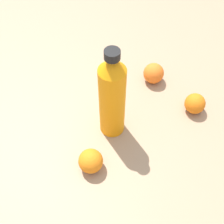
# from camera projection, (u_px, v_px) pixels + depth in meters

# --- Properties ---
(ground_plane) EXTENTS (2.40, 2.40, 0.00)m
(ground_plane) POSITION_uv_depth(u_px,v_px,m) (114.00, 127.00, 0.92)
(ground_plane) COLOR #9E7F60
(water_bottle) EXTENTS (0.07, 0.07, 0.30)m
(water_bottle) POSITION_uv_depth(u_px,v_px,m) (112.00, 98.00, 0.80)
(water_bottle) COLOR orange
(water_bottle) RESTS_ON ground_plane
(orange_0) EXTENTS (0.06, 0.06, 0.06)m
(orange_0) POSITION_uv_depth(u_px,v_px,m) (195.00, 104.00, 0.93)
(orange_0) COLOR orange
(orange_0) RESTS_ON ground_plane
(orange_1) EXTENTS (0.07, 0.07, 0.07)m
(orange_1) POSITION_uv_depth(u_px,v_px,m) (154.00, 73.00, 1.00)
(orange_1) COLOR orange
(orange_1) RESTS_ON ground_plane
(orange_2) EXTENTS (0.07, 0.07, 0.07)m
(orange_2) POSITION_uv_depth(u_px,v_px,m) (91.00, 161.00, 0.81)
(orange_2) COLOR orange
(orange_2) RESTS_ON ground_plane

